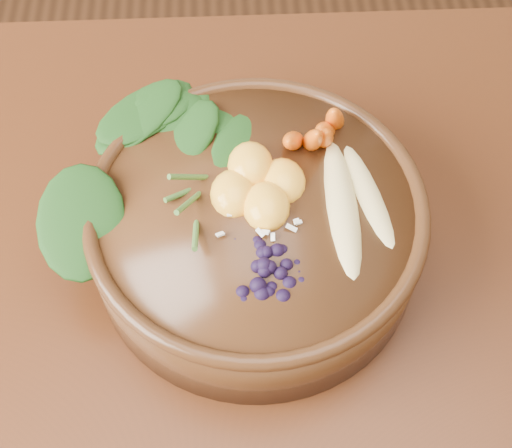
{
  "coord_description": "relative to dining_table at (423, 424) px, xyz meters",
  "views": [
    {
      "loc": [
        -0.16,
        -0.19,
        1.3
      ],
      "look_at": [
        -0.15,
        0.13,
        0.8
      ],
      "focal_mm": 50.0,
      "sensor_mm": 36.0,
      "label": 1
    }
  ],
  "objects": [
    {
      "name": "dining_table",
      "position": [
        0.0,
        0.0,
        0.0
      ],
      "size": [
        1.6,
        0.9,
        0.75
      ],
      "color": "#331C0C",
      "rests_on": "ground"
    },
    {
      "name": "stoneware_bowl",
      "position": [
        -0.15,
        0.13,
        0.13
      ],
      "size": [
        0.29,
        0.29,
        0.08
      ],
      "primitive_type": "cylinder",
      "rotation": [
        0.0,
        0.0,
        -0.04
      ],
      "color": "#422512",
      "rests_on": "dining_table"
    },
    {
      "name": "kale_heap",
      "position": [
        -0.19,
        0.19,
        0.19
      ],
      "size": [
        0.19,
        0.17,
        0.04
      ],
      "primitive_type": null,
      "rotation": [
        0.0,
        0.0,
        -0.04
      ],
      "color": "#194114",
      "rests_on": "stoneware_bowl"
    },
    {
      "name": "carrot_cluster",
      "position": [
        -0.09,
        0.21,
        0.21
      ],
      "size": [
        0.06,
        0.06,
        0.08
      ],
      "primitive_type": null,
      "rotation": [
        0.0,
        0.0,
        -0.04
      ],
      "color": "orange",
      "rests_on": "stoneware_bowl"
    },
    {
      "name": "banana_halves",
      "position": [
        -0.07,
        0.13,
        0.18
      ],
      "size": [
        0.07,
        0.16,
        0.03
      ],
      "rotation": [
        0.0,
        0.0,
        -0.04
      ],
      "color": "#E0CC84",
      "rests_on": "stoneware_bowl"
    },
    {
      "name": "mandarin_cluster",
      "position": [
        -0.15,
        0.15,
        0.18
      ],
      "size": [
        0.09,
        0.09,
        0.03
      ],
      "primitive_type": null,
      "rotation": [
        0.0,
        0.0,
        -0.04
      ],
      "color": "#FFAE2C",
      "rests_on": "stoneware_bowl"
    },
    {
      "name": "blueberry_pile",
      "position": [
        -0.15,
        0.08,
        0.19
      ],
      "size": [
        0.13,
        0.1,
        0.04
      ],
      "primitive_type": null,
      "rotation": [
        0.0,
        0.0,
        -0.04
      ],
      "color": "black",
      "rests_on": "stoneware_bowl"
    },
    {
      "name": "coconut_flakes",
      "position": [
        -0.15,
        0.11,
        0.17
      ],
      "size": [
        0.09,
        0.07,
        0.01
      ],
      "primitive_type": null,
      "rotation": [
        0.0,
        0.0,
        -0.04
      ],
      "color": "white",
      "rests_on": "stoneware_bowl"
    }
  ]
}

